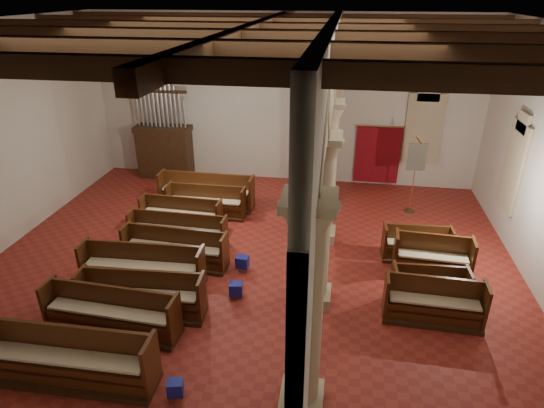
{
  "coord_description": "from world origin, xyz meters",
  "views": [
    {
      "loc": [
        2.19,
        -10.24,
        6.69
      ],
      "look_at": [
        0.47,
        0.5,
        1.5
      ],
      "focal_mm": 30.0,
      "sensor_mm": 36.0,
      "label": 1
    }
  ],
  "objects_px": {
    "nave_pew_0": "(71,365)",
    "aisle_pew_0": "(433,307)",
    "pipe_organ": "(164,142)",
    "processional_banner": "(412,189)",
    "lectern": "(181,166)"
  },
  "relations": [
    {
      "from": "pipe_organ",
      "to": "aisle_pew_0",
      "type": "height_order",
      "value": "pipe_organ"
    },
    {
      "from": "pipe_organ",
      "to": "processional_banner",
      "type": "relative_size",
      "value": 1.74
    },
    {
      "from": "pipe_organ",
      "to": "aisle_pew_0",
      "type": "xyz_separation_m",
      "value": [
        8.91,
        -7.26,
        -1.02
      ]
    },
    {
      "from": "pipe_organ",
      "to": "processional_banner",
      "type": "distance_m",
      "value": 9.23
    },
    {
      "from": "processional_banner",
      "to": "aisle_pew_0",
      "type": "xyz_separation_m",
      "value": [
        -0.14,
        -5.55,
        -0.47
      ]
    },
    {
      "from": "aisle_pew_0",
      "to": "pipe_organ",
      "type": "bearing_deg",
      "value": 142.66
    },
    {
      "from": "processional_banner",
      "to": "aisle_pew_0",
      "type": "relative_size",
      "value": 1.18
    },
    {
      "from": "lectern",
      "to": "aisle_pew_0",
      "type": "distance_m",
      "value": 11.03
    },
    {
      "from": "pipe_organ",
      "to": "lectern",
      "type": "relative_size",
      "value": 3.98
    },
    {
      "from": "pipe_organ",
      "to": "nave_pew_0",
      "type": "height_order",
      "value": "pipe_organ"
    },
    {
      "from": "lectern",
      "to": "processional_banner",
      "type": "distance_m",
      "value": 8.63
    },
    {
      "from": "aisle_pew_0",
      "to": "processional_banner",
      "type": "bearing_deg",
      "value": 90.4
    },
    {
      "from": "aisle_pew_0",
      "to": "nave_pew_0",
      "type": "bearing_deg",
      "value": -155.72
    },
    {
      "from": "pipe_organ",
      "to": "processional_banner",
      "type": "xyz_separation_m",
      "value": [
        9.05,
        -1.72,
        -0.55
      ]
    },
    {
      "from": "nave_pew_0",
      "to": "aisle_pew_0",
      "type": "height_order",
      "value": "nave_pew_0"
    }
  ]
}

